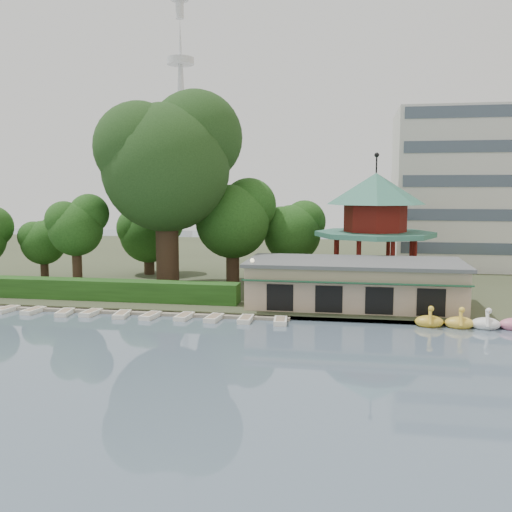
% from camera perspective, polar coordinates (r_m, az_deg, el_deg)
% --- Properties ---
extents(ground_plane, '(220.00, 220.00, 0.00)m').
position_cam_1_polar(ground_plane, '(31.34, -9.54, -12.93)').
color(ground_plane, slate).
rests_on(ground_plane, ground).
extents(shore, '(220.00, 70.00, 0.40)m').
position_cam_1_polar(shore, '(81.07, 2.74, -0.55)').
color(shore, '#424930').
rests_on(shore, ground).
extents(embankment, '(220.00, 0.60, 0.30)m').
position_cam_1_polar(embankment, '(47.33, -2.55, -5.89)').
color(embankment, gray).
rests_on(embankment, ground).
extents(dock, '(34.00, 1.60, 0.24)m').
position_cam_1_polar(dock, '(51.14, -15.87, -5.22)').
color(dock, gray).
rests_on(dock, ground).
extents(boathouse, '(18.60, 9.39, 3.90)m').
position_cam_1_polar(boathouse, '(50.42, 9.79, -2.63)').
color(boathouse, tan).
rests_on(boathouse, shore).
extents(pavilion, '(12.40, 12.40, 13.50)m').
position_cam_1_polar(pavilion, '(59.89, 11.83, 3.72)').
color(pavilion, tan).
rests_on(pavilion, shore).
extents(broadcast_tower, '(8.00, 8.00, 96.00)m').
position_cam_1_polar(broadcast_tower, '(177.21, -7.49, 14.32)').
color(broadcast_tower, silver).
rests_on(broadcast_tower, ground).
extents(hedge, '(30.00, 2.00, 1.80)m').
position_cam_1_polar(hedge, '(55.14, -17.24, -3.16)').
color(hedge, '#235119').
rests_on(hedge, shore).
extents(lamp_post, '(0.36, 0.36, 4.28)m').
position_cam_1_polar(lamp_post, '(48.09, -0.38, -1.81)').
color(lamp_post, black).
rests_on(lamp_post, shore).
extents(big_tree, '(14.24, 13.27, 20.20)m').
position_cam_1_polar(big_tree, '(59.15, -8.79, 9.70)').
color(big_tree, '#3A281C').
rests_on(big_tree, shore).
extents(small_trees, '(39.91, 16.27, 11.27)m').
position_cam_1_polar(small_trees, '(63.58, -9.39, 2.92)').
color(small_trees, '#3A281C').
rests_on(small_trees, shore).
extents(moored_rowboats, '(32.65, 2.74, 0.36)m').
position_cam_1_polar(moored_rowboats, '(49.69, -16.04, -5.50)').
color(moored_rowboats, white).
rests_on(moored_rowboats, ground).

